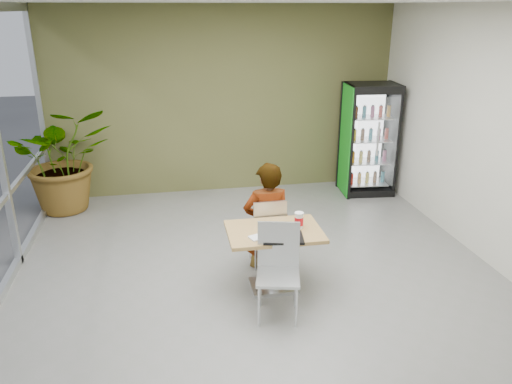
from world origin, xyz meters
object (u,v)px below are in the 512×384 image
chair_far (268,227)px  seated_woman (267,226)px  soda_cup (299,220)px  cafeteria_tray (283,238)px  dining_table (274,247)px  chair_near (278,262)px  beverage_fridge (369,140)px  potted_plant (64,159)px

chair_far → seated_woman: seated_woman is taller
soda_cup → cafeteria_tray: (-0.25, -0.26, -0.08)m
dining_table → cafeteria_tray: (0.04, -0.24, 0.23)m
soda_cup → seated_woman: bearing=115.1°
dining_table → seated_woman: 0.57m
chair_near → beverage_fridge: beverage_fridge is taller
cafeteria_tray → beverage_fridge: (2.30, 3.16, 0.20)m
dining_table → soda_cup: (0.29, 0.02, 0.30)m
chair_near → soda_cup: bearing=67.6°
seated_woman → cafeteria_tray: seated_woman is taller
cafeteria_tray → chair_far: bearing=90.3°
dining_table → chair_far: (0.04, 0.52, 0.01)m
beverage_fridge → seated_woman: bearing=-129.2°
chair_far → soda_cup: soda_cup is taller
seated_woman → beverage_fridge: size_ratio=0.87×
chair_near → beverage_fridge: size_ratio=0.53×
soda_cup → beverage_fridge: (2.05, 2.90, 0.13)m
chair_near → cafeteria_tray: (0.10, 0.24, 0.17)m
chair_far → seated_woman: bearing=-88.4°
beverage_fridge → potted_plant: beverage_fridge is taller
dining_table → chair_near: chair_near is taller
dining_table → soda_cup: bearing=3.3°
cafeteria_tray → soda_cup: bearing=46.1°
chair_far → dining_table: bearing=84.2°
dining_table → beverage_fridge: 3.76m
chair_near → chair_far: bearing=97.4°
dining_table → seated_woman: (0.04, 0.57, 0.00)m
dining_table → soda_cup: soda_cup is taller
soda_cup → cafeteria_tray: size_ratio=0.42×
seated_woman → chair_near: bearing=83.1°
chair_far → beverage_fridge: beverage_fridge is taller
chair_near → beverage_fridge: 4.17m
beverage_fridge → soda_cup: bearing=-120.0°
chair_far → seated_woman: size_ratio=0.56×
cafeteria_tray → beverage_fridge: size_ratio=0.23×
soda_cup → beverage_fridge: 3.55m
seated_woman → cafeteria_tray: (0.01, -0.81, 0.22)m
potted_plant → cafeteria_tray: bearing=-49.4°
dining_table → chair_near: (-0.06, -0.48, 0.06)m
beverage_fridge → potted_plant: bearing=-176.2°
cafeteria_tray → potted_plant: size_ratio=0.26×
chair_far → soda_cup: bearing=115.4°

